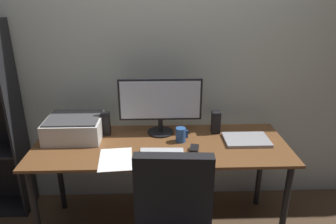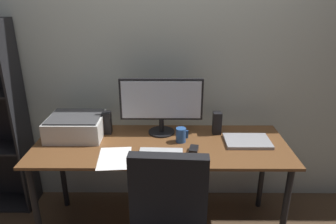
{
  "view_description": "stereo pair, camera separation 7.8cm",
  "coord_description": "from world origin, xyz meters",
  "px_view_note": "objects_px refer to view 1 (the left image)",
  "views": [
    {
      "loc": [
        -0.01,
        -1.97,
        1.75
      ],
      "look_at": [
        0.05,
        0.0,
        0.98
      ],
      "focal_mm": 33.15,
      "sensor_mm": 36.0,
      "label": 1
    },
    {
      "loc": [
        0.06,
        -1.97,
        1.75
      ],
      "look_at": [
        0.05,
        0.0,
        0.98
      ],
      "focal_mm": 33.15,
      "sensor_mm": 36.0,
      "label": 2
    }
  ],
  "objects_px": {
    "mouse": "(194,149)",
    "speaker_left": "(106,124)",
    "printer": "(75,127)",
    "coffee_mug": "(181,135)",
    "laptop": "(246,140)",
    "speaker_right": "(216,122)",
    "desk": "(161,154)",
    "keyboard": "(162,153)",
    "monitor": "(161,102)"
  },
  "relations": [
    {
      "from": "speaker_left",
      "to": "speaker_right",
      "type": "bearing_deg",
      "value": 0.0
    },
    {
      "from": "coffee_mug",
      "to": "printer",
      "type": "height_order",
      "value": "printer"
    },
    {
      "from": "desk",
      "to": "laptop",
      "type": "relative_size",
      "value": 5.62
    },
    {
      "from": "keyboard",
      "to": "mouse",
      "type": "xyz_separation_m",
      "value": [
        0.22,
        0.03,
        0.01
      ]
    },
    {
      "from": "speaker_left",
      "to": "desk",
      "type": "bearing_deg",
      "value": -23.53
    },
    {
      "from": "monitor",
      "to": "laptop",
      "type": "xyz_separation_m",
      "value": [
        0.62,
        -0.16,
        -0.24
      ]
    },
    {
      "from": "monitor",
      "to": "printer",
      "type": "xyz_separation_m",
      "value": [
        -0.64,
        -0.06,
        -0.17
      ]
    },
    {
      "from": "keyboard",
      "to": "speaker_left",
      "type": "bearing_deg",
      "value": 143.85
    },
    {
      "from": "speaker_left",
      "to": "printer",
      "type": "distance_m",
      "value": 0.23
    },
    {
      "from": "desk",
      "to": "printer",
      "type": "relative_size",
      "value": 4.5
    },
    {
      "from": "printer",
      "to": "monitor",
      "type": "bearing_deg",
      "value": 5.19
    },
    {
      "from": "desk",
      "to": "coffee_mug",
      "type": "distance_m",
      "value": 0.2
    },
    {
      "from": "speaker_right",
      "to": "printer",
      "type": "height_order",
      "value": "speaker_right"
    },
    {
      "from": "mouse",
      "to": "laptop",
      "type": "height_order",
      "value": "mouse"
    },
    {
      "from": "mouse",
      "to": "laptop",
      "type": "xyz_separation_m",
      "value": [
        0.4,
        0.14,
        -0.01
      ]
    },
    {
      "from": "speaker_right",
      "to": "speaker_left",
      "type": "bearing_deg",
      "value": 180.0
    },
    {
      "from": "printer",
      "to": "keyboard",
      "type": "bearing_deg",
      "value": -23.33
    },
    {
      "from": "mouse",
      "to": "keyboard",
      "type": "bearing_deg",
      "value": -160.48
    },
    {
      "from": "laptop",
      "to": "speaker_right",
      "type": "height_order",
      "value": "speaker_right"
    },
    {
      "from": "monitor",
      "to": "mouse",
      "type": "height_order",
      "value": "monitor"
    },
    {
      "from": "monitor",
      "to": "speaker_right",
      "type": "distance_m",
      "value": 0.45
    },
    {
      "from": "coffee_mug",
      "to": "laptop",
      "type": "relative_size",
      "value": 0.33
    },
    {
      "from": "desk",
      "to": "mouse",
      "type": "xyz_separation_m",
      "value": [
        0.22,
        -0.12,
        0.1
      ]
    },
    {
      "from": "monitor",
      "to": "printer",
      "type": "height_order",
      "value": "monitor"
    },
    {
      "from": "laptop",
      "to": "speaker_left",
      "type": "relative_size",
      "value": 1.88
    },
    {
      "from": "desk",
      "to": "mouse",
      "type": "height_order",
      "value": "mouse"
    },
    {
      "from": "monitor",
      "to": "speaker_left",
      "type": "relative_size",
      "value": 3.62
    },
    {
      "from": "speaker_left",
      "to": "coffee_mug",
      "type": "bearing_deg",
      "value": -14.39
    },
    {
      "from": "speaker_left",
      "to": "printer",
      "type": "bearing_deg",
      "value": -167.2
    },
    {
      "from": "laptop",
      "to": "printer",
      "type": "relative_size",
      "value": 0.8
    },
    {
      "from": "keyboard",
      "to": "desk",
      "type": "bearing_deg",
      "value": 93.73
    },
    {
      "from": "speaker_left",
      "to": "keyboard",
      "type": "bearing_deg",
      "value": -37.89
    },
    {
      "from": "speaker_left",
      "to": "printer",
      "type": "relative_size",
      "value": 0.42
    },
    {
      "from": "laptop",
      "to": "mouse",
      "type": "bearing_deg",
      "value": -160.19
    },
    {
      "from": "speaker_left",
      "to": "speaker_right",
      "type": "xyz_separation_m",
      "value": [
        0.83,
        0.0,
        0.0
      ]
    },
    {
      "from": "monitor",
      "to": "printer",
      "type": "distance_m",
      "value": 0.66
    },
    {
      "from": "printer",
      "to": "desk",
      "type": "bearing_deg",
      "value": -11.59
    },
    {
      "from": "mouse",
      "to": "coffee_mug",
      "type": "distance_m",
      "value": 0.18
    },
    {
      "from": "speaker_right",
      "to": "keyboard",
      "type": "bearing_deg",
      "value": -141.96
    },
    {
      "from": "mouse",
      "to": "printer",
      "type": "xyz_separation_m",
      "value": [
        -0.86,
        0.25,
        0.06
      ]
    },
    {
      "from": "coffee_mug",
      "to": "speaker_right",
      "type": "bearing_deg",
      "value": 27.38
    },
    {
      "from": "mouse",
      "to": "speaker_right",
      "type": "xyz_separation_m",
      "value": [
        0.2,
        0.3,
        0.07
      ]
    },
    {
      "from": "keyboard",
      "to": "laptop",
      "type": "distance_m",
      "value": 0.64
    },
    {
      "from": "mouse",
      "to": "speaker_left",
      "type": "distance_m",
      "value": 0.71
    },
    {
      "from": "keyboard",
      "to": "laptop",
      "type": "relative_size",
      "value": 0.91
    },
    {
      "from": "monitor",
      "to": "coffee_mug",
      "type": "height_order",
      "value": "monitor"
    },
    {
      "from": "desk",
      "to": "laptop",
      "type": "xyz_separation_m",
      "value": [
        0.62,
        0.02,
        0.09
      ]
    },
    {
      "from": "desk",
      "to": "coffee_mug",
      "type": "height_order",
      "value": "coffee_mug"
    },
    {
      "from": "speaker_left",
      "to": "printer",
      "type": "height_order",
      "value": "speaker_left"
    },
    {
      "from": "desk",
      "to": "monitor",
      "type": "relative_size",
      "value": 2.92
    }
  ]
}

